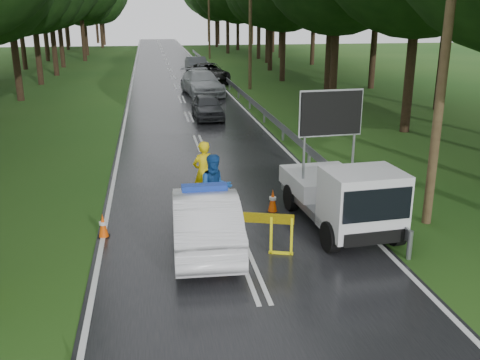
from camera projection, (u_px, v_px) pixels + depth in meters
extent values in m
plane|color=#1A4513|center=(251.00, 271.00, 11.75)|extent=(160.00, 160.00, 0.00)
cube|color=black|center=(177.00, 87.00, 39.94)|extent=(7.00, 140.00, 0.02)
cylinder|color=gray|center=(410.00, 245.00, 12.23)|extent=(0.12, 0.12, 0.70)
cube|color=gray|center=(226.00, 79.00, 40.36)|extent=(0.05, 60.00, 0.30)
cylinder|color=#43321F|center=(448.00, 31.00, 12.94)|extent=(0.24, 0.24, 10.00)
cylinder|color=#43321F|center=(250.00, 17.00, 37.37)|extent=(0.24, 0.24, 10.00)
cylinder|color=#43321F|center=(209.00, 15.00, 61.80)|extent=(0.24, 0.24, 10.00)
imported|color=white|center=(205.00, 219.00, 12.80)|extent=(1.67, 4.38, 1.43)
cube|color=#1938A5|center=(204.00, 188.00, 12.56)|extent=(1.08, 0.34, 0.14)
cube|color=gray|center=(334.00, 204.00, 14.42)|extent=(2.05, 3.89, 0.22)
cube|color=white|center=(322.00, 181.00, 15.15)|extent=(2.03, 2.28, 0.49)
cube|color=white|center=(362.00, 202.00, 12.74)|extent=(1.89, 1.56, 1.53)
cube|color=black|center=(378.00, 205.00, 12.00)|extent=(1.66, 0.15, 0.76)
cube|color=black|center=(331.00, 113.00, 14.20)|extent=(1.71, 0.23, 1.17)
cylinder|color=black|center=(330.00, 237.00, 12.61)|extent=(0.30, 0.77, 0.75)
cylinder|color=black|center=(396.00, 230.00, 12.99)|extent=(0.30, 0.77, 0.75)
cylinder|color=black|center=(291.00, 197.00, 15.27)|extent=(0.30, 0.77, 0.75)
cylinder|color=black|center=(346.00, 193.00, 15.65)|extent=(0.30, 0.77, 0.75)
cube|color=#F7ED0D|center=(192.00, 231.00, 12.70)|extent=(0.07, 0.07, 0.95)
cube|color=#F7ED0D|center=(211.00, 232.00, 12.64)|extent=(0.07, 0.07, 0.95)
cube|color=#F7ED0D|center=(271.00, 236.00, 12.44)|extent=(0.07, 0.07, 0.95)
cube|color=#F7ED0D|center=(292.00, 237.00, 12.37)|extent=(0.07, 0.07, 0.95)
cube|color=#F2CC00|center=(241.00, 217.00, 12.41)|extent=(2.36, 0.81, 0.24)
imported|color=yellow|center=(203.00, 172.00, 15.71)|extent=(0.81, 0.70, 1.87)
imported|color=#174897|center=(215.00, 189.00, 14.22)|extent=(0.99, 0.81, 1.88)
imported|color=#393B40|center=(207.00, 106.00, 28.21)|extent=(1.56, 3.75, 1.27)
imported|color=#AEB1B6|center=(202.00, 83.00, 36.08)|extent=(2.88, 5.78, 1.61)
imported|color=black|center=(208.00, 73.00, 41.90)|extent=(3.20, 5.77, 1.53)
imported|color=#44484C|center=(197.00, 66.00, 47.48)|extent=(1.87, 4.72, 1.53)
cube|color=black|center=(223.00, 268.00, 11.88)|extent=(0.38, 0.38, 0.03)
cone|color=#FF5208|center=(223.00, 252.00, 11.75)|extent=(0.31, 0.31, 0.78)
cube|color=black|center=(272.00, 211.00, 15.22)|extent=(0.32, 0.32, 0.03)
cone|color=#FF5208|center=(273.00, 200.00, 15.11)|extent=(0.27, 0.27, 0.66)
cube|color=black|center=(104.00, 237.00, 13.52)|extent=(0.30, 0.30, 0.03)
cone|color=#FF5208|center=(103.00, 225.00, 13.42)|extent=(0.25, 0.25, 0.62)
cube|color=black|center=(335.00, 195.00, 16.53)|extent=(0.36, 0.36, 0.03)
cone|color=#FF5208|center=(336.00, 184.00, 16.41)|extent=(0.30, 0.30, 0.75)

